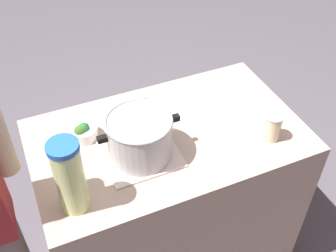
% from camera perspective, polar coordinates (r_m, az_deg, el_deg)
% --- Properties ---
extents(ground_plane, '(8.00, 8.00, 0.00)m').
position_cam_1_polar(ground_plane, '(2.54, 0.00, -16.27)').
color(ground_plane, '#57505A').
extents(counter_slab, '(1.19, 0.72, 0.91)m').
position_cam_1_polar(counter_slab, '(2.16, 0.00, -9.96)').
color(counter_slab, tan).
rests_on(counter_slab, ground_plane).
extents(dish_cloth, '(0.31, 0.28, 0.01)m').
position_cam_1_polar(dish_cloth, '(1.74, -3.78, -3.84)').
color(dish_cloth, beige).
rests_on(dish_cloth, counter_slab).
extents(cooking_pot, '(0.34, 0.27, 0.19)m').
position_cam_1_polar(cooking_pot, '(1.67, -3.93, -1.45)').
color(cooking_pot, '#B7B7BC').
rests_on(cooking_pot, dish_cloth).
extents(lemonade_pitcher, '(0.11, 0.11, 0.32)m').
position_cam_1_polar(lemonade_pitcher, '(1.48, -13.37, -6.79)').
color(lemonade_pitcher, '#DBED94').
rests_on(lemonade_pitcher, counter_slab).
extents(mason_jar, '(0.08, 0.08, 0.12)m').
position_cam_1_polar(mason_jar, '(1.82, 14.14, -0.17)').
color(mason_jar, beige).
rests_on(mason_jar, counter_slab).
extents(broccoli_bowl_front, '(0.12, 0.12, 0.08)m').
position_cam_1_polar(broccoli_bowl_front, '(1.82, -11.51, -0.74)').
color(broccoli_bowl_front, silver).
rests_on(broccoli_bowl_front, counter_slab).
extents(broccoli_bowl_center, '(0.11, 0.11, 0.08)m').
position_cam_1_polar(broccoli_bowl_center, '(1.92, -3.25, 2.75)').
color(broccoli_bowl_center, silver).
rests_on(broccoli_bowl_center, counter_slab).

